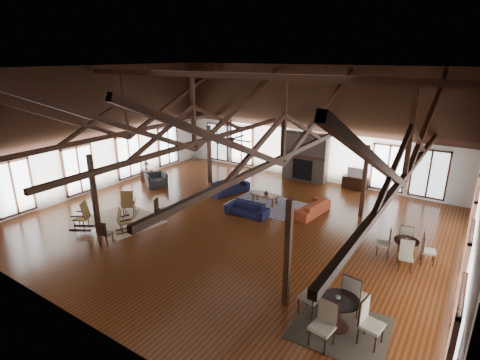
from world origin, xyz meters
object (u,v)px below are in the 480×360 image
Objects in this scene: coffee_table at (265,195)px; cafe_table_near at (339,308)px; armchair at (156,180)px; sofa_navy_front at (247,209)px; tv_console at (355,183)px; sofa_orange at (311,207)px; sofa_navy_left at (229,187)px; cafe_table_far at (406,246)px.

cafe_table_near reaches higher than coffee_table.
coffee_table is 1.21× the size of armchair.
armchair is at bearing 155.90° from cafe_table_near.
sofa_navy_front reaches higher than coffee_table.
sofa_orange is at bearing -97.94° from tv_console.
armchair is 0.86× the size of tv_console.
cafe_table_near is (7.76, -6.41, 0.27)m from sofa_navy_left.
sofa_navy_left is at bearing -41.14° from armchair.
sofa_navy_left reaches higher than coffee_table.
cafe_table_far reaches higher than coffee_table.
coffee_table is at bearing 164.91° from cafe_table_far.
sofa_navy_left reaches higher than sofa_navy_front.
cafe_table_far is at bearing 80.78° from cafe_table_near.
armchair is at bearing 125.55° from sofa_navy_left.
sofa_orange reaches higher than coffee_table.
armchair reaches higher than sofa_navy_left.
sofa_navy_front is 6.44m from tv_console.
armchair is at bearing -148.74° from tv_console.
sofa_navy_left is 0.93× the size of cafe_table_near.
armchair is at bearing 172.13° from sofa_navy_front.
cafe_table_near is 1.19× the size of cafe_table_far.
sofa_navy_front is 0.89× the size of sofa_orange.
coffee_table is 5.11m from tv_console.
cafe_table_far is 6.92m from tv_console.
sofa_navy_left is 3.91m from armchair.
sofa_navy_front is 1.53m from coffee_table.
sofa_navy_front is 7.24m from cafe_table_near.
tv_console is (2.81, 5.79, 0.04)m from sofa_navy_front.
sofa_navy_left is at bearing 140.45° from cafe_table_near.
cafe_table_far is (6.31, -1.70, 0.07)m from coffee_table.
sofa_navy_left is 1.64× the size of coffee_table.
cafe_table_near is at bearing -41.26° from coffee_table.
sofa_navy_left is at bearing 137.40° from sofa_navy_front.
cafe_table_far reaches higher than sofa_orange.
cafe_table_far is at bearing -86.82° from sofa_navy_left.
tv_console is (-2.78, 10.39, -0.26)m from cafe_table_near.
sofa_navy_front is at bearing 178.43° from cafe_table_far.
coffee_table is at bearing -123.35° from tv_console.
sofa_orange is at bearing 32.58° from sofa_navy_front.
tv_console reaches higher than sofa_navy_left.
armchair is (-5.87, -1.00, -0.07)m from coffee_table.
cafe_table_near is 1.81× the size of tv_console.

